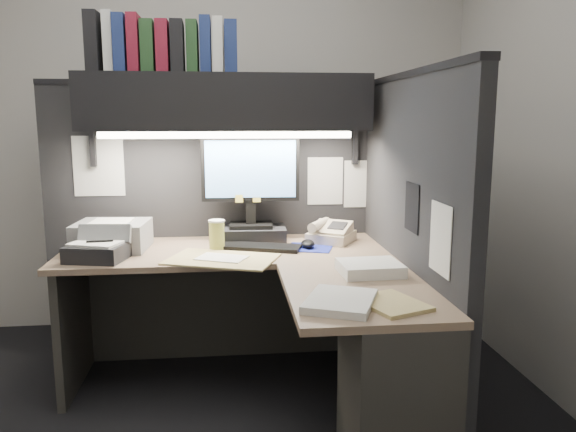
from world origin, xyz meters
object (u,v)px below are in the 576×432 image
object	(u,v)px
telephone	(331,234)
coffee_cup	(217,236)
overhead_shelf	(226,103)
printer	(112,236)
desk	(298,338)
notebook_stack	(98,252)
monitor	(251,200)
keyboard	(259,247)

from	to	relation	value
telephone	coffee_cup	size ratio (longest dim) A/B	1.56
overhead_shelf	printer	world-z (taller)	overhead_shelf
coffee_cup	printer	distance (m)	0.56
desk	notebook_stack	xyz separation A→B (m)	(-0.94, 0.39, 0.33)
desk	telephone	distance (m)	0.80
monitor	printer	xyz separation A→B (m)	(-0.74, -0.14, -0.16)
monitor	printer	distance (m)	0.77
printer	overhead_shelf	bearing A→B (deg)	16.55
telephone	printer	size ratio (longest dim) A/B	0.64
desk	telephone	bearing A→B (deg)	68.03
coffee_cup	monitor	bearing A→B (deg)	48.75
keyboard	telephone	world-z (taller)	telephone
keyboard	coffee_cup	bearing A→B (deg)	-163.74
keyboard	telephone	xyz separation A→B (m)	(0.42, 0.14, 0.04)
desk	printer	bearing A→B (deg)	145.79
overhead_shelf	coffee_cup	xyz separation A→B (m)	(-0.06, -0.21, -0.69)
telephone	coffee_cup	distance (m)	0.65
printer	coffee_cup	bearing A→B (deg)	-3.49
desk	notebook_stack	world-z (taller)	notebook_stack
overhead_shelf	coffee_cup	size ratio (longest dim) A/B	10.30
coffee_cup	notebook_stack	size ratio (longest dim) A/B	0.56
notebook_stack	desk	bearing A→B (deg)	-22.45
coffee_cup	notebook_stack	world-z (taller)	coffee_cup
monitor	desk	bearing A→B (deg)	-74.88
monitor	notebook_stack	world-z (taller)	monitor
desk	monitor	bearing A→B (deg)	102.91
printer	notebook_stack	xyz separation A→B (m)	(-0.03, -0.23, -0.03)
coffee_cup	notebook_stack	bearing A→B (deg)	-165.02
telephone	coffee_cup	xyz separation A→B (m)	(-0.64, -0.13, 0.03)
keyboard	overhead_shelf	bearing A→B (deg)	144.03
monitor	keyboard	size ratio (longest dim) A/B	1.33
telephone	keyboard	bearing A→B (deg)	-130.95
keyboard	telephone	size ratio (longest dim) A/B	1.88
monitor	coffee_cup	distance (m)	0.33
keyboard	printer	size ratio (longest dim) A/B	1.21
keyboard	notebook_stack	world-z (taller)	notebook_stack
overhead_shelf	notebook_stack	bearing A→B (deg)	-150.50
telephone	printer	bearing A→B (deg)	-146.53
printer	notebook_stack	world-z (taller)	printer
monitor	keyboard	distance (m)	0.31
printer	keyboard	bearing A→B (deg)	-1.53
overhead_shelf	keyboard	world-z (taller)	overhead_shelf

